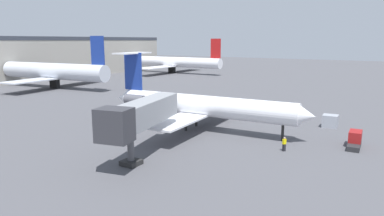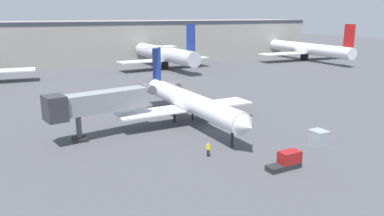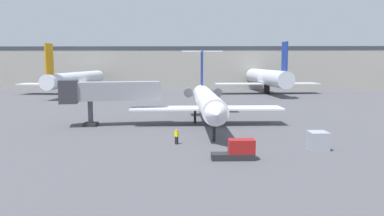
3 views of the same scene
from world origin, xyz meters
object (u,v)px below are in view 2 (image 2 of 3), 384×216
(baggage_tug_lead, at_px, (287,161))
(ground_crew_marshaller, at_px, (208,149))
(parked_airliner_centre, at_px, (165,54))
(parked_airliner_east_mid, at_px, (305,49))
(jet_bridge, at_px, (91,104))
(cargo_container_uld, at_px, (319,137))
(regional_jet, at_px, (187,100))

(baggage_tug_lead, bearing_deg, ground_crew_marshaller, 132.62)
(parked_airliner_centre, bearing_deg, parked_airliner_east_mid, -0.73)
(jet_bridge, relative_size, parked_airliner_centre, 0.41)
(ground_crew_marshaller, relative_size, parked_airliner_east_mid, 0.04)
(cargo_container_uld, height_order, parked_airliner_centre, parked_airliner_centre)
(cargo_container_uld, relative_size, parked_airliner_east_mid, 0.05)
(ground_crew_marshaller, relative_size, baggage_tug_lead, 0.41)
(regional_jet, height_order, cargo_container_uld, regional_jet)
(parked_airliner_east_mid, bearing_deg, regional_jet, -142.16)
(parked_airliner_east_mid, bearing_deg, parked_airliner_centre, 179.27)
(cargo_container_uld, xyz_separation_m, parked_airliner_centre, (5.77, 71.22, 3.53))
(jet_bridge, relative_size, ground_crew_marshaller, 8.36)
(ground_crew_marshaller, distance_m, parked_airliner_east_mid, 100.64)
(ground_crew_marshaller, distance_m, parked_airliner_centre, 72.13)
(parked_airliner_east_mid, bearing_deg, baggage_tug_lead, -132.02)
(baggage_tug_lead, bearing_deg, parked_airliner_east_mid, 47.98)
(regional_jet, bearing_deg, jet_bridge, -174.84)
(baggage_tug_lead, height_order, parked_airliner_east_mid, parked_airliner_east_mid)
(baggage_tug_lead, relative_size, parked_airliner_east_mid, 0.09)
(ground_crew_marshaller, xyz_separation_m, parked_airliner_east_mid, (73.78, 68.37, 3.35))
(ground_crew_marshaller, xyz_separation_m, baggage_tug_lead, (6.15, -6.69, -0.02))
(baggage_tug_lead, xyz_separation_m, parked_airliner_centre, (14.41, 75.73, 3.63))
(ground_crew_marshaller, distance_m, cargo_container_uld, 14.95)
(cargo_container_uld, bearing_deg, parked_airliner_centre, 85.36)
(jet_bridge, height_order, baggage_tug_lead, jet_bridge)
(baggage_tug_lead, bearing_deg, cargo_container_uld, 27.61)
(cargo_container_uld, bearing_deg, ground_crew_marshaller, 171.64)
(ground_crew_marshaller, bearing_deg, regional_jet, 76.23)
(regional_jet, distance_m, ground_crew_marshaller, 14.34)
(baggage_tug_lead, relative_size, cargo_container_uld, 1.82)
(jet_bridge, xyz_separation_m, parked_airliner_east_mid, (84.91, 56.00, -0.58))
(jet_bridge, relative_size, cargo_container_uld, 6.30)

